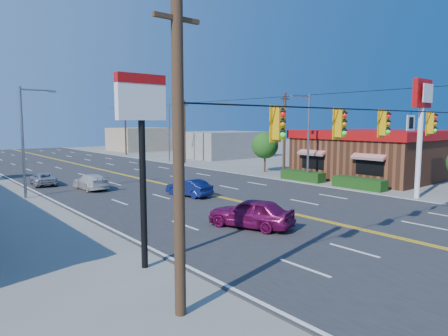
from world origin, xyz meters
TOP-DOWN VIEW (x-y plane):
  - ground at (0.00, 0.00)m, footprint 160.00×160.00m
  - road at (0.00, 20.00)m, footprint 20.00×120.00m
  - signal_span at (-0.12, 0.00)m, footprint 24.32×0.34m
  - kfc at (19.90, 12.00)m, footprint 16.30×12.40m
  - kfc_pylon at (11.00, 4.00)m, footprint 2.20×0.36m
  - pizza_hut_sign at (-11.00, 4.00)m, footprint 1.90×0.30m
  - streetlight_se at (10.79, 14.00)m, footprint 2.55×0.25m
  - streetlight_ne at (10.79, 38.00)m, footprint 2.55×0.25m
  - streetlight_sw at (-10.79, 22.00)m, footprint 2.55×0.25m
  - utility_pole_near at (12.20, 18.00)m, footprint 0.28×0.28m
  - utility_pole_mid at (12.20, 36.00)m, footprint 0.28×0.28m
  - utility_pole_far at (12.20, 54.00)m, footprint 0.28×0.28m
  - tree_kfc_rear at (13.50, 22.00)m, footprint 2.94×2.94m
  - bld_east_mid at (22.00, 40.00)m, footprint 12.00×10.00m
  - bld_east_far at (19.00, 62.00)m, footprint 10.00×10.00m
  - car_magenta at (-4.05, 5.55)m, footprint 3.32×4.82m
  - car_blue at (-1.53, 14.90)m, footprint 1.91×3.98m
  - car_white at (-6.01, 22.42)m, footprint 1.78×4.33m
  - car_silver at (-8.36, 27.20)m, footprint 2.25×4.12m

SIDE VIEW (x-z plane):
  - ground at x=0.00m, z-range 0.00..0.00m
  - road at x=0.00m, z-range 0.00..0.06m
  - car_silver at x=-8.36m, z-range 0.00..1.09m
  - car_white at x=-6.01m, z-range 0.00..1.25m
  - car_blue at x=-1.53m, z-range 0.00..1.26m
  - car_magenta at x=-4.05m, z-range 0.00..1.52m
  - bld_east_mid at x=22.00m, z-range 0.00..4.00m
  - bld_east_far at x=19.00m, z-range 0.00..4.40m
  - kfc at x=19.90m, z-range 0.03..4.73m
  - tree_kfc_rear at x=13.50m, z-range 0.73..5.14m
  - utility_pole_near at x=12.20m, z-range 0.00..8.40m
  - utility_pole_mid at x=12.20m, z-range 0.00..8.40m
  - utility_pole_far at x=12.20m, z-range 0.00..8.40m
  - streetlight_se at x=10.79m, z-range 0.51..8.51m
  - streetlight_ne at x=10.79m, z-range 0.51..8.51m
  - streetlight_sw at x=-10.79m, z-range 0.51..8.51m
  - signal_span at x=-0.12m, z-range 0.39..9.39m
  - pizza_hut_sign at x=-11.00m, z-range 1.76..8.61m
  - kfc_pylon at x=11.00m, z-range 1.79..10.29m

